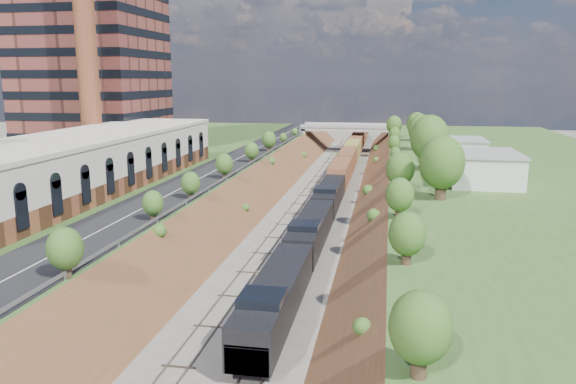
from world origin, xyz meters
TOP-DOWN VIEW (x-y plane):
  - platform_left at (-33.00, 60.00)m, footprint 44.00×180.00m
  - platform_right at (33.00, 60.00)m, footprint 44.00×180.00m
  - embankment_left at (-11.00, 60.00)m, footprint 10.00×180.00m
  - embankment_right at (11.00, 60.00)m, footprint 10.00×180.00m
  - rail_left_track at (-2.60, 60.00)m, footprint 1.58×180.00m
  - rail_right_track at (2.60, 60.00)m, footprint 1.58×180.00m
  - road at (-15.50, 60.00)m, footprint 8.00×180.00m
  - guardrail at (-11.40, 59.80)m, footprint 0.10×171.00m
  - commercial_building at (-28.00, 38.00)m, footprint 14.30×62.30m
  - highrise_tower at (-44.00, 72.00)m, footprint 22.00×22.00m
  - smokestack at (-36.00, 56.00)m, footprint 3.20×3.20m
  - overpass at (0.00, 122.00)m, footprint 24.50×8.30m
  - white_building_near at (23.50, 52.00)m, footprint 9.00×12.00m
  - white_building_far at (23.00, 74.00)m, footprint 8.00×10.00m
  - tree_right_large at (17.00, 40.00)m, footprint 5.25×5.25m
  - tree_left_crest at (-11.80, 20.00)m, footprint 2.45×2.45m
  - freight_train at (2.60, 85.79)m, footprint 3.10×158.01m

SIDE VIEW (x-z plane):
  - embankment_left at x=-11.00m, z-range -5.00..5.00m
  - embankment_right at x=11.00m, z-range -5.00..5.00m
  - rail_left_track at x=-2.60m, z-range 0.00..0.18m
  - rail_right_track at x=2.60m, z-range 0.00..0.18m
  - platform_left at x=-33.00m, z-range 0.00..5.00m
  - platform_right at x=33.00m, z-range 0.00..5.00m
  - freight_train at x=2.60m, z-range 0.33..4.96m
  - overpass at x=0.00m, z-range 1.22..8.62m
  - road at x=-15.50m, z-range 5.00..5.10m
  - guardrail at x=-11.40m, z-range 5.20..5.90m
  - white_building_far at x=23.00m, z-range 5.00..8.60m
  - white_building_near at x=23.50m, z-range 5.00..9.00m
  - tree_left_crest at x=-11.80m, z-range 5.26..8.82m
  - commercial_building at x=-28.00m, z-range 5.01..12.01m
  - tree_right_large at x=17.00m, z-range 5.58..13.19m
  - smokestack at x=-36.00m, z-range 5.00..45.00m
  - highrise_tower at x=-44.00m, z-range 5.93..59.83m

